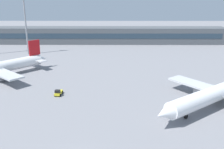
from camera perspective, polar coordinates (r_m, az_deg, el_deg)
ground_plane at (r=83.13m, az=-3.91°, el=-1.97°), size 400.00×400.00×0.00m
terminal_building at (r=151.34m, az=-2.02°, el=8.55°), size 138.99×12.13×9.00m
airplane_near at (r=71.50m, az=22.27°, el=-3.62°), size 37.69×31.21×11.18m
baggage_tug_yellow at (r=74.84m, az=-11.62°, el=-3.86°), size 2.04×3.70×1.75m
floodlight_tower_east at (r=127.17m, az=-18.44°, el=11.70°), size 3.20×0.80×29.73m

